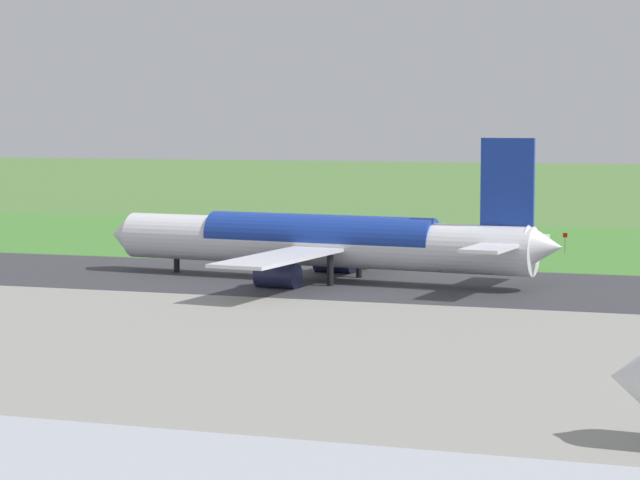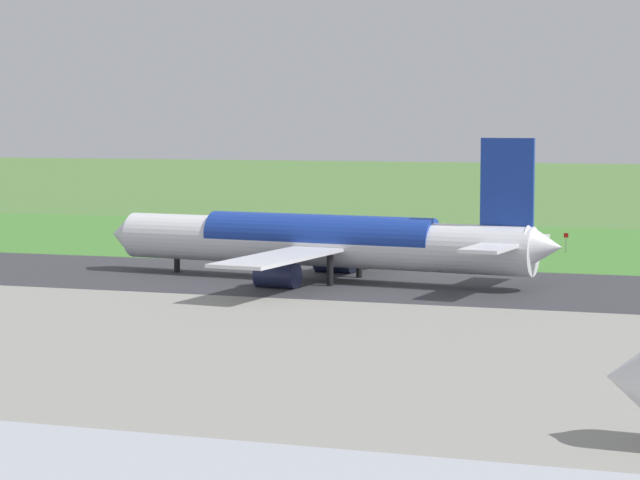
# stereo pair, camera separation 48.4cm
# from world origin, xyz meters

# --- Properties ---
(ground_plane) EXTENTS (800.00, 800.00, 0.00)m
(ground_plane) POSITION_xyz_m (0.00, 0.00, 0.00)
(ground_plane) COLOR #547F3D
(runway_asphalt) EXTENTS (600.00, 29.81, 0.06)m
(runway_asphalt) POSITION_xyz_m (0.00, 0.00, 0.03)
(runway_asphalt) COLOR #38383D
(runway_asphalt) RESTS_ON ground
(grass_verge_foreground) EXTENTS (600.00, 80.00, 0.04)m
(grass_verge_foreground) POSITION_xyz_m (0.00, -39.06, 0.02)
(grass_verge_foreground) COLOR #478534
(grass_verge_foreground) RESTS_ON ground
(airliner_main) EXTENTS (54.14, 44.39, 15.88)m
(airliner_main) POSITION_xyz_m (1.74, 0.04, 4.35)
(airliner_main) COLOR white
(airliner_main) RESTS_ON ground
(no_stopping_sign) EXTENTS (0.60, 0.10, 2.64)m
(no_stopping_sign) POSITION_xyz_m (-19.66, -38.63, 1.57)
(no_stopping_sign) COLOR slate
(no_stopping_sign) RESTS_ON ground
(traffic_cone_orange) EXTENTS (0.40, 0.40, 0.55)m
(traffic_cone_orange) POSITION_xyz_m (-13.33, -40.29, 0.28)
(traffic_cone_orange) COLOR orange
(traffic_cone_orange) RESTS_ON ground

